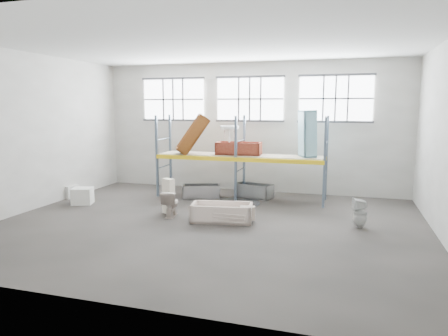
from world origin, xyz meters
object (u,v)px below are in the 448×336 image
at_px(toilet_beige, 171,203).
at_px(bucket, 200,216).
at_px(bathtub_beige, 222,212).
at_px(carton_near, 83,196).
at_px(blue_tub_upright, 307,134).
at_px(toilet_white, 360,213).
at_px(rust_tub_flat, 239,148).
at_px(steel_tub_right, 254,190).
at_px(cistern_tall, 169,196).
at_px(steel_tub_left, 201,191).

relative_size(toilet_beige, bucket, 2.27).
xyz_separation_m(bathtub_beige, bucket, (-0.58, -0.26, -0.08)).
height_order(bathtub_beige, carton_near, carton_near).
bearing_deg(carton_near, blue_tub_upright, 18.89).
xyz_separation_m(toilet_white, carton_near, (-9.04, 0.17, -0.13)).
bearing_deg(carton_near, rust_tub_flat, 26.94).
height_order(rust_tub_flat, bucket, rust_tub_flat).
bearing_deg(bathtub_beige, toilet_white, -1.97).
bearing_deg(steel_tub_right, carton_near, -152.95).
relative_size(cistern_tall, toilet_white, 1.33).
bearing_deg(bathtub_beige, toilet_beige, 168.41).
bearing_deg(cistern_tall, steel_tub_right, 79.01).
height_order(bathtub_beige, bucket, bathtub_beige).
relative_size(bathtub_beige, steel_tub_right, 1.30).
relative_size(cistern_tall, rust_tub_flat, 0.68).
distance_m(bathtub_beige, cistern_tall, 1.92).
distance_m(steel_tub_left, blue_tub_upright, 4.30).
bearing_deg(bathtub_beige, steel_tub_right, 77.70).
bearing_deg(cistern_tall, toilet_white, 24.15).
height_order(steel_tub_left, steel_tub_right, same).
relative_size(toilet_white, carton_near, 1.27).
bearing_deg(carton_near, toilet_white, -1.06).
relative_size(toilet_white, rust_tub_flat, 0.51).
xyz_separation_m(bathtub_beige, blue_tub_upright, (2.09, 3.15, 2.14)).
height_order(bathtub_beige, blue_tub_upright, blue_tub_upright).
xyz_separation_m(steel_tub_right, carton_near, (-5.39, -2.75, 0.03)).
xyz_separation_m(rust_tub_flat, bucket, (-0.25, -3.40, -1.64)).
distance_m(cistern_tall, steel_tub_left, 2.35).
distance_m(cistern_tall, toilet_white, 5.70).
bearing_deg(toilet_beige, rust_tub_flat, -122.46).
relative_size(bathtub_beige, carton_near, 2.72).
height_order(toilet_beige, steel_tub_left, toilet_beige).
bearing_deg(rust_tub_flat, bucket, -94.24).
xyz_separation_m(bathtub_beige, cistern_tall, (-1.86, 0.38, 0.29)).
xyz_separation_m(toilet_beige, bucket, (1.07, -0.33, -0.22)).
height_order(blue_tub_upright, bucket, blue_tub_upright).
bearing_deg(bathtub_beige, bucket, -165.12).
bearing_deg(steel_tub_left, bucket, -70.71).
relative_size(cistern_tall, steel_tub_left, 0.81).
bearing_deg(cistern_tall, rust_tub_flat, 83.96).
bearing_deg(bucket, carton_near, 168.80).
xyz_separation_m(toilet_beige, blue_tub_upright, (3.74, 3.08, 2.00)).
bearing_deg(toilet_white, steel_tub_right, -143.16).
bearing_deg(bucket, blue_tub_upright, 51.97).
height_order(toilet_white, blue_tub_upright, blue_tub_upright).
relative_size(rust_tub_flat, blue_tub_upright, 1.01).
bearing_deg(steel_tub_right, bathtub_beige, -93.08).
distance_m(bathtub_beige, toilet_beige, 1.66).
relative_size(cistern_tall, carton_near, 1.69).
relative_size(cistern_tall, bucket, 3.13).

